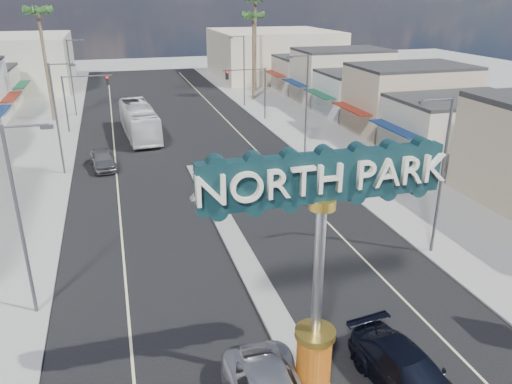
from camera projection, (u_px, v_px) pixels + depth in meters
ground at (192, 163)px, 43.93m from camera, size 160.00×160.00×0.00m
road at (192, 163)px, 43.93m from camera, size 20.00×120.00×0.01m
median_island at (236, 244)px, 29.62m from camera, size 1.30×30.00×0.16m
sidewalk_left at (20, 178)px, 40.30m from camera, size 8.00×120.00×0.12m
sidewalk_right at (338, 150)px, 47.52m from camera, size 8.00×120.00×0.12m
storefront_row_right at (370, 90)px, 60.61m from camera, size 12.00×42.00×6.00m
backdrop_far_left at (2, 63)px, 76.94m from camera, size 20.00×20.00×8.00m
backdrop_far_right at (273, 54)px, 88.28m from camera, size 20.00×20.00×8.00m
gateway_sign at (320, 249)px, 16.73m from camera, size 8.20×1.50×9.15m
traffic_signal_left at (82, 92)px, 52.47m from camera, size 5.09×0.45×6.00m
traffic_signal_right at (250, 84)px, 57.21m from camera, size 5.09×0.45×6.00m
streetlight_l_near at (22, 214)px, 21.51m from camera, size 2.03×0.22×9.00m
streetlight_l_mid at (58, 114)px, 39.37m from camera, size 2.03×0.22×9.00m
streetlight_l_far at (72, 74)px, 59.00m from camera, size 2.03×0.22×9.00m
streetlight_r_near at (440, 170)px, 26.89m from camera, size 2.03×0.22×9.00m
streetlight_r_mid at (305, 100)px, 44.74m from camera, size 2.03×0.22×9.00m
streetlight_r_far at (243, 67)px, 64.38m from camera, size 2.03×0.22×9.00m
palm_left_far at (39, 18)px, 54.18m from camera, size 2.60×2.60×13.10m
palm_right_mid at (253, 20)px, 66.56m from camera, size 2.60×2.60×12.10m
palm_right_far at (255, 5)px, 71.77m from camera, size 2.60×2.60×14.10m
suv_right at (409, 374)px, 18.42m from camera, size 3.00×5.89×1.64m
car_parked_left at (103, 159)px, 42.35m from camera, size 2.41×4.91×1.61m
city_bus at (139, 121)px, 51.68m from camera, size 3.58×12.10×3.33m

